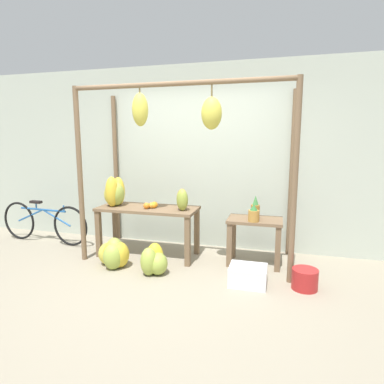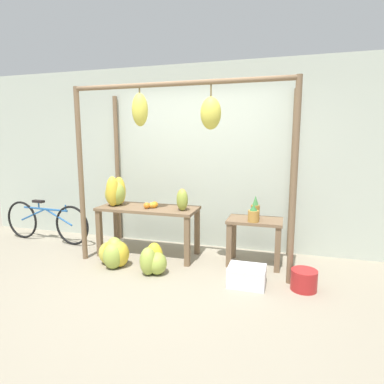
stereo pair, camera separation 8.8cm
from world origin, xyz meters
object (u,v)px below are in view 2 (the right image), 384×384
at_px(orange_pile, 152,205).
at_px(papaya_pile, 182,200).
at_px(pineapple_cluster, 254,212).
at_px(banana_pile_ground_right, 153,261).
at_px(parked_bicycle, 46,221).
at_px(blue_bucket, 304,280).
at_px(banana_pile_ground_left, 114,254).
at_px(banana_pile_on_table, 115,193).
at_px(fruit_crate_white, 247,276).

height_order(orange_pile, papaya_pile, papaya_pile).
bearing_deg(orange_pile, pineapple_cluster, 1.19).
distance_m(banana_pile_ground_right, parked_bicycle, 2.33).
bearing_deg(papaya_pile, orange_pile, 179.25).
relative_size(orange_pile, parked_bicycle, 0.11).
xyz_separation_m(orange_pile, blue_bucket, (2.06, -0.50, -0.64)).
height_order(banana_pile_ground_left, blue_bucket, banana_pile_ground_left).
distance_m(banana_pile_on_table, banana_pile_ground_right, 1.25).
height_order(pineapple_cluster, papaya_pile, papaya_pile).
relative_size(fruit_crate_white, papaya_pile, 1.45).
xyz_separation_m(orange_pile, papaya_pile, (0.46, -0.01, 0.10)).
height_order(banana_pile_ground_left, papaya_pile, papaya_pile).
bearing_deg(papaya_pile, parked_bicycle, 176.47).
bearing_deg(banana_pile_ground_right, orange_pile, 114.29).
height_order(pineapple_cluster, fruit_crate_white, pineapple_cluster).
bearing_deg(parked_bicycle, fruit_crate_white, -11.70).
bearing_deg(orange_pile, parked_bicycle, 175.83).
height_order(banana_pile_ground_right, parked_bicycle, parked_bicycle).
xyz_separation_m(fruit_crate_white, papaya_pile, (-0.97, 0.55, 0.75)).
bearing_deg(papaya_pile, fruit_crate_white, -29.77).
xyz_separation_m(orange_pile, banana_pile_ground_left, (-0.35, -0.49, -0.58)).
height_order(fruit_crate_white, parked_bicycle, parked_bicycle).
distance_m(orange_pile, banana_pile_ground_right, 0.85).
height_order(banana_pile_on_table, banana_pile_ground_right, banana_pile_on_table).
height_order(orange_pile, blue_bucket, orange_pile).
relative_size(orange_pile, banana_pile_ground_right, 0.46).
bearing_deg(fruit_crate_white, banana_pile_ground_right, 179.83).
xyz_separation_m(banana_pile_on_table, pineapple_cluster, (2.01, 0.02, -0.16)).
bearing_deg(blue_bucket, parked_bicycle, 170.95).
distance_m(banana_pile_ground_left, parked_bicycle, 1.75).
xyz_separation_m(banana_pile_ground_right, papaya_pile, (0.21, 0.55, 0.69)).
relative_size(pineapple_cluster, banana_pile_ground_right, 0.77).
distance_m(banana_pile_ground_left, papaya_pile, 1.16).
bearing_deg(parked_bicycle, pineapple_cluster, -1.92).
bearing_deg(pineapple_cluster, parked_bicycle, 178.08).
xyz_separation_m(fruit_crate_white, blue_bucket, (0.63, 0.06, 0.01)).
bearing_deg(blue_bucket, fruit_crate_white, -174.44).
xyz_separation_m(banana_pile_on_table, fruit_crate_white, (2.00, -0.57, -0.80)).
height_order(banana_pile_on_table, blue_bucket, banana_pile_on_table).
xyz_separation_m(orange_pile, banana_pile_ground_right, (0.25, -0.55, -0.59)).
distance_m(banana_pile_ground_right, blue_bucket, 1.81).
relative_size(orange_pile, blue_bucket, 0.66).
xyz_separation_m(pineapple_cluster, papaya_pile, (-0.98, -0.04, 0.11)).
bearing_deg(parked_bicycle, papaya_pile, -3.53).
xyz_separation_m(pineapple_cluster, banana_pile_ground_left, (-1.78, -0.52, -0.57)).
relative_size(banana_pile_ground_left, fruit_crate_white, 1.14).
height_order(orange_pile, parked_bicycle, orange_pile).
xyz_separation_m(banana_pile_on_table, banana_pile_ground_right, (0.83, -0.57, -0.74)).
bearing_deg(pineapple_cluster, banana_pile_ground_right, -153.71).
relative_size(orange_pile, pineapple_cluster, 0.60).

